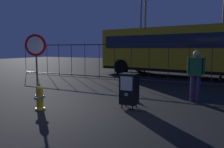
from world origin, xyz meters
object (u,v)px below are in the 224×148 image
street_light_near_right (145,16)px  fire_hydrant (40,97)px  stop_sign (36,52)px  bus_near (183,49)px  traffic_cone (127,90)px  street_light_near_left (141,20)px  newspaper_box_primary (129,89)px  pedestrian (196,73)px

street_light_near_right → fire_hydrant: bearing=-85.7°
stop_sign → bus_near: bearing=67.5°
stop_sign → street_light_near_right: (0.48, 10.12, 2.49)m
traffic_cone → street_light_near_right: bearing=105.3°
traffic_cone → fire_hydrant: bearing=-120.4°
street_light_near_right → street_light_near_left: bearing=113.6°
newspaper_box_primary → pedestrian: pedestrian is taller
stop_sign → pedestrian: (5.10, 1.85, -0.65)m
stop_sign → street_light_near_left: size_ratio=0.29×
stop_sign → pedestrian: stop_sign is taller
fire_hydrant → street_light_near_left: street_light_near_left is taller
fire_hydrant → street_light_near_right: 11.95m
fire_hydrant → bus_near: (2.19, 9.65, 1.36)m
newspaper_box_primary → pedestrian: (1.60, 1.70, 0.38)m
stop_sign → street_light_near_left: 15.35m
traffic_cone → street_light_near_right: (-2.38, 8.70, 3.83)m
street_light_near_left → street_light_near_right: (2.12, -4.87, -0.38)m
bus_near → street_light_near_left: 8.77m
newspaper_box_primary → stop_sign: size_ratio=0.46×
newspaper_box_primary → street_light_near_left: street_light_near_left is taller
street_light_near_left → street_light_near_right: bearing=-66.4°
stop_sign → pedestrian: size_ratio=1.34×
fire_hydrant → newspaper_box_primary: bearing=31.6°
bus_near → newspaper_box_primary: bearing=-82.1°
fire_hydrant → stop_sign: 2.18m
newspaper_box_primary → street_light_near_right: street_light_near_right is taller
stop_sign → bus_near: (3.51, 8.45, 0.11)m
bus_near → street_light_near_right: 4.20m
newspaper_box_primary → stop_sign: bearing=-177.6°
stop_sign → traffic_cone: size_ratio=4.21×
newspaper_box_primary → street_light_near_left: bearing=109.1°
newspaper_box_primary → street_light_near_right: size_ratio=0.14×
street_light_near_left → street_light_near_right: size_ratio=1.10×
pedestrian → bus_near: (-1.59, 6.60, 0.76)m
pedestrian → street_light_near_left: street_light_near_left is taller
fire_hydrant → street_light_near_right: street_light_near_right is taller
pedestrian → bus_near: 6.84m
pedestrian → street_light_near_left: bearing=117.2°
fire_hydrant → street_light_near_left: bearing=100.4°
street_light_near_left → street_light_near_right: 5.33m
fire_hydrant → newspaper_box_primary: 2.57m
stop_sign → bus_near: 9.15m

